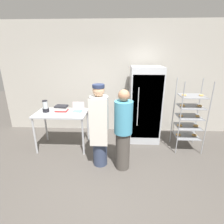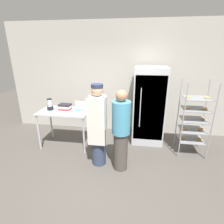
{
  "view_description": "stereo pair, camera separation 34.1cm",
  "coord_description": "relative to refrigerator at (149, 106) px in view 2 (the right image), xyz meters",
  "views": [
    {
      "loc": [
        0.15,
        -2.62,
        2.25
      ],
      "look_at": [
        -0.02,
        0.76,
        1.05
      ],
      "focal_mm": 28.0,
      "sensor_mm": 36.0,
      "label": 1
    },
    {
      "loc": [
        0.48,
        -2.59,
        2.25
      ],
      "look_at": [
        -0.02,
        0.76,
        1.05
      ],
      "focal_mm": 28.0,
      "sensor_mm": 36.0,
      "label": 2
    }
  ],
  "objects": [
    {
      "name": "binder_stack",
      "position": [
        -1.99,
        -0.46,
        0.02
      ],
      "size": [
        0.29,
        0.22,
        0.14
      ],
      "color": "#B72D2D",
      "rests_on": "prep_counter"
    },
    {
      "name": "baking_rack",
      "position": [
        0.97,
        -0.45,
        -0.14
      ],
      "size": [
        0.6,
        0.53,
        1.66
      ],
      "color": "#93969B",
      "rests_on": "ground_plane"
    },
    {
      "name": "ground_plane",
      "position": [
        -0.77,
        -1.65,
        -0.95
      ],
      "size": [
        14.0,
        14.0,
        0.0
      ],
      "primitive_type": "plane",
      "color": "#4C4742"
    },
    {
      "name": "person_baker",
      "position": [
        -1.02,
        -1.19,
        -0.08
      ],
      "size": [
        0.35,
        0.37,
        1.67
      ],
      "color": "#333D56",
      "rests_on": "ground_plane"
    },
    {
      "name": "blender_pitcher",
      "position": [
        -2.34,
        -0.52,
        0.07
      ],
      "size": [
        0.14,
        0.14,
        0.28
      ],
      "color": "black",
      "rests_on": "prep_counter"
    },
    {
      "name": "prep_counter",
      "position": [
        -1.98,
        -0.55,
        -0.15
      ],
      "size": [
        1.17,
        0.7,
        0.9
      ],
      "color": "#ADAFB5",
      "rests_on": "ground_plane"
    },
    {
      "name": "refrigerator",
      "position": [
        0.0,
        0.0,
        0.0
      ],
      "size": [
        0.76,
        0.75,
        1.89
      ],
      "color": "#ADAFB5",
      "rests_on": "ground_plane"
    },
    {
      "name": "donut_box",
      "position": [
        -1.57,
        -0.6,
        -0.0
      ],
      "size": [
        0.27,
        0.21,
        0.25
      ],
      "color": "silver",
      "rests_on": "prep_counter"
    },
    {
      "name": "person_customer",
      "position": [
        -0.56,
        -1.28,
        -0.13
      ],
      "size": [
        0.34,
        0.34,
        1.6
      ],
      "color": "#47423D",
      "rests_on": "ground_plane"
    },
    {
      "name": "back_wall",
      "position": [
        -0.77,
        0.59,
        0.55
      ],
      "size": [
        6.4,
        0.12,
        2.99
      ],
      "primitive_type": "cube",
      "color": "#ADA89E",
      "rests_on": "ground_plane"
    }
  ]
}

